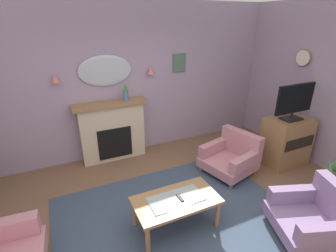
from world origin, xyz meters
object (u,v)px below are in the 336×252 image
at_px(wall_sconce_right, 151,70).
at_px(coffee_table, 176,202).
at_px(fireplace, 113,131).
at_px(wall_sconce_left, 55,78).
at_px(tv_remote, 180,198).
at_px(armchair_beside_couch, 232,156).
at_px(tv_cabinet, 286,141).
at_px(wall_clock, 303,58).
at_px(wall_mirror, 105,71).
at_px(tv_flatscreen, 295,101).
at_px(armchair_in_corner, 316,216).
at_px(potted_plant_small_fern, 335,180).
at_px(framed_picture, 179,63).
at_px(mantel_vase_left, 126,92).

relative_size(wall_sconce_right, coffee_table, 0.13).
relative_size(fireplace, wall_sconce_left, 9.71).
bearing_deg(tv_remote, coffee_table, 162.54).
distance_m(armchair_beside_couch, tv_cabinet, 1.11).
relative_size(wall_sconce_left, wall_clock, 0.45).
xyz_separation_m(wall_mirror, tv_flatscreen, (2.89, -1.72, -0.46)).
relative_size(armchair_in_corner, potted_plant_small_fern, 1.57).
bearing_deg(wall_sconce_left, potted_plant_small_fern, -37.36).
relative_size(tv_remote, potted_plant_small_fern, 0.24).
relative_size(coffee_table, armchair_beside_couch, 1.11).
relative_size(armchair_beside_couch, tv_cabinet, 1.10).
relative_size(wall_sconce_left, coffee_table, 0.13).
distance_m(wall_mirror, framed_picture, 1.50).
relative_size(wall_clock, framed_picture, 0.86).
bearing_deg(mantel_vase_left, armchair_beside_couch, -41.59).
distance_m(fireplace, tv_remote, 2.19).
bearing_deg(framed_picture, tv_remote, -116.65).
xyz_separation_m(framed_picture, armchair_in_corner, (0.30, -3.17, -1.44)).
bearing_deg(wall_sconce_right, potted_plant_small_fern, -55.41).
xyz_separation_m(wall_mirror, framed_picture, (1.50, 0.01, 0.04)).
distance_m(wall_clock, armchair_beside_couch, 2.26).
relative_size(wall_mirror, armchair_in_corner, 0.92).
xyz_separation_m(framed_picture, armchair_beside_couch, (0.31, -1.52, -1.44)).
distance_m(wall_mirror, tv_flatscreen, 3.39).
bearing_deg(tv_remote, potted_plant_small_fern, -11.48).
bearing_deg(framed_picture, wall_clock, -34.94).
bearing_deg(wall_clock, wall_mirror, 158.82).
distance_m(armchair_in_corner, tv_flatscreen, 2.04).
bearing_deg(potted_plant_small_fern, tv_remote, 168.52).
distance_m(coffee_table, tv_cabinet, 2.67).
distance_m(wall_clock, tv_remote, 3.53).
bearing_deg(wall_sconce_right, wall_sconce_left, 180.00).
relative_size(mantel_vase_left, framed_picture, 0.92).
relative_size(mantel_vase_left, tv_cabinet, 0.37).
xyz_separation_m(tv_remote, tv_cabinet, (2.55, 0.60, -0.00)).
height_order(armchair_beside_couch, tv_cabinet, tv_cabinet).
xyz_separation_m(wall_sconce_left, tv_cabinet, (3.74, -1.65, -1.21)).
bearing_deg(tv_cabinet, wall_clock, 36.79).
relative_size(mantel_vase_left, armchair_in_corner, 0.32).
distance_m(framed_picture, armchair_beside_couch, 2.12).
relative_size(mantel_vase_left, wall_sconce_left, 2.36).
bearing_deg(tv_cabinet, armchair_beside_couch, 169.98).
xyz_separation_m(coffee_table, armchair_in_corner, (1.51, -0.87, -0.08)).
bearing_deg(tv_remote, wall_clock, 17.85).
bearing_deg(fireplace, wall_clock, -19.08).
bearing_deg(armchair_beside_couch, wall_mirror, 140.16).
relative_size(mantel_vase_left, tv_remote, 2.06).
distance_m(tv_remote, tv_cabinet, 2.62).
distance_m(coffee_table, tv_flatscreen, 2.80).
distance_m(wall_sconce_left, potted_plant_small_fern, 4.71).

